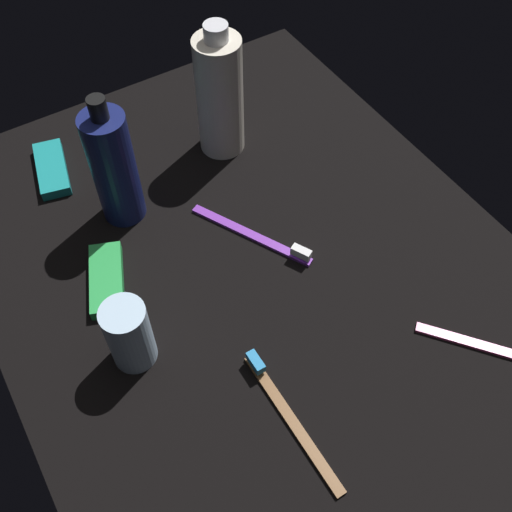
{
  "coord_description": "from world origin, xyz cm",
  "views": [
    {
      "loc": [
        37.15,
        -23.0,
        62.9
      ],
      "look_at": [
        0.0,
        0.0,
        3.0
      ],
      "focal_mm": 42.25,
      "sensor_mm": 36.0,
      "label": 1
    }
  ],
  "objects_px": {
    "bodywash_bottle": "(220,95)",
    "toothbrush_brown": "(287,412)",
    "toothbrush_pink": "(504,351)",
    "snack_bar_teal": "(52,169)",
    "snack_bar_green": "(107,279)",
    "deodorant_stick": "(129,335)",
    "toothbrush_purple": "(258,236)",
    "lotion_bottle": "(114,168)"
  },
  "relations": [
    {
      "from": "deodorant_stick",
      "to": "snack_bar_teal",
      "type": "relative_size",
      "value": 0.91
    },
    {
      "from": "toothbrush_brown",
      "to": "deodorant_stick",
      "type": "bearing_deg",
      "value": -144.3
    },
    {
      "from": "bodywash_bottle",
      "to": "lotion_bottle",
      "type": "bearing_deg",
      "value": -76.26
    },
    {
      "from": "snack_bar_green",
      "to": "bodywash_bottle",
      "type": "bearing_deg",
      "value": 141.43
    },
    {
      "from": "bodywash_bottle",
      "to": "toothbrush_pink",
      "type": "distance_m",
      "value": 0.49
    },
    {
      "from": "deodorant_stick",
      "to": "snack_bar_green",
      "type": "relative_size",
      "value": 0.91
    },
    {
      "from": "toothbrush_purple",
      "to": "bodywash_bottle",
      "type": "bearing_deg",
      "value": 164.65
    },
    {
      "from": "snack_bar_teal",
      "to": "bodywash_bottle",
      "type": "bearing_deg",
      "value": 84.62
    },
    {
      "from": "toothbrush_purple",
      "to": "snack_bar_green",
      "type": "xyz_separation_m",
      "value": [
        -0.04,
        -0.2,
        0.0
      ]
    },
    {
      "from": "snack_bar_teal",
      "to": "snack_bar_green",
      "type": "xyz_separation_m",
      "value": [
        0.22,
        -0.01,
        0.0
      ]
    },
    {
      "from": "deodorant_stick",
      "to": "toothbrush_brown",
      "type": "height_order",
      "value": "deodorant_stick"
    },
    {
      "from": "snack_bar_green",
      "to": "snack_bar_teal",
      "type": "bearing_deg",
      "value": -160.68
    },
    {
      "from": "deodorant_stick",
      "to": "toothbrush_purple",
      "type": "distance_m",
      "value": 0.22
    },
    {
      "from": "snack_bar_teal",
      "to": "snack_bar_green",
      "type": "relative_size",
      "value": 1.0
    },
    {
      "from": "toothbrush_pink",
      "to": "deodorant_stick",
      "type": "bearing_deg",
      "value": -121.49
    },
    {
      "from": "lotion_bottle",
      "to": "deodorant_stick",
      "type": "bearing_deg",
      "value": -21.32
    },
    {
      "from": "toothbrush_purple",
      "to": "toothbrush_pink",
      "type": "distance_m",
      "value": 0.33
    },
    {
      "from": "bodywash_bottle",
      "to": "toothbrush_pink",
      "type": "relative_size",
      "value": 1.36
    },
    {
      "from": "toothbrush_purple",
      "to": "deodorant_stick",
      "type": "bearing_deg",
      "value": -71.78
    },
    {
      "from": "toothbrush_brown",
      "to": "snack_bar_green",
      "type": "relative_size",
      "value": 1.73
    },
    {
      "from": "deodorant_stick",
      "to": "toothbrush_pink",
      "type": "bearing_deg",
      "value": 58.51
    },
    {
      "from": "snack_bar_teal",
      "to": "snack_bar_green",
      "type": "bearing_deg",
      "value": 10.4
    },
    {
      "from": "bodywash_bottle",
      "to": "toothbrush_purple",
      "type": "relative_size",
      "value": 1.21
    },
    {
      "from": "bodywash_bottle",
      "to": "toothbrush_purple",
      "type": "xyz_separation_m",
      "value": [
        0.18,
        -0.05,
        -0.09
      ]
    },
    {
      "from": "bodywash_bottle",
      "to": "deodorant_stick",
      "type": "relative_size",
      "value": 2.11
    },
    {
      "from": "lotion_bottle",
      "to": "snack_bar_green",
      "type": "bearing_deg",
      "value": -35.38
    },
    {
      "from": "toothbrush_purple",
      "to": "snack_bar_green",
      "type": "relative_size",
      "value": 1.59
    },
    {
      "from": "bodywash_bottle",
      "to": "snack_bar_green",
      "type": "distance_m",
      "value": 0.3
    },
    {
      "from": "toothbrush_purple",
      "to": "toothbrush_pink",
      "type": "relative_size",
      "value": 1.12
    },
    {
      "from": "bodywash_bottle",
      "to": "toothbrush_purple",
      "type": "distance_m",
      "value": 0.21
    },
    {
      "from": "bodywash_bottle",
      "to": "toothbrush_brown",
      "type": "xyz_separation_m",
      "value": [
        0.4,
        -0.15,
        -0.09
      ]
    },
    {
      "from": "toothbrush_brown",
      "to": "lotion_bottle",
      "type": "bearing_deg",
      "value": -175.44
    },
    {
      "from": "toothbrush_pink",
      "to": "snack_bar_green",
      "type": "bearing_deg",
      "value": -133.44
    },
    {
      "from": "snack_bar_teal",
      "to": "snack_bar_green",
      "type": "height_order",
      "value": "same"
    },
    {
      "from": "toothbrush_pink",
      "to": "snack_bar_teal",
      "type": "relative_size",
      "value": 1.42
    },
    {
      "from": "deodorant_stick",
      "to": "bodywash_bottle",
      "type": "bearing_deg",
      "value": 133.92
    },
    {
      "from": "toothbrush_brown",
      "to": "snack_bar_teal",
      "type": "xyz_separation_m",
      "value": [
        -0.48,
        -0.09,
        0.0
      ]
    },
    {
      "from": "deodorant_stick",
      "to": "toothbrush_brown",
      "type": "bearing_deg",
      "value": 35.7
    },
    {
      "from": "deodorant_stick",
      "to": "snack_bar_green",
      "type": "bearing_deg",
      "value": 173.67
    },
    {
      "from": "bodywash_bottle",
      "to": "toothbrush_brown",
      "type": "distance_m",
      "value": 0.44
    },
    {
      "from": "toothbrush_purple",
      "to": "snack_bar_teal",
      "type": "bearing_deg",
      "value": -144.14
    },
    {
      "from": "deodorant_stick",
      "to": "toothbrush_pink",
      "type": "height_order",
      "value": "deodorant_stick"
    }
  ]
}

